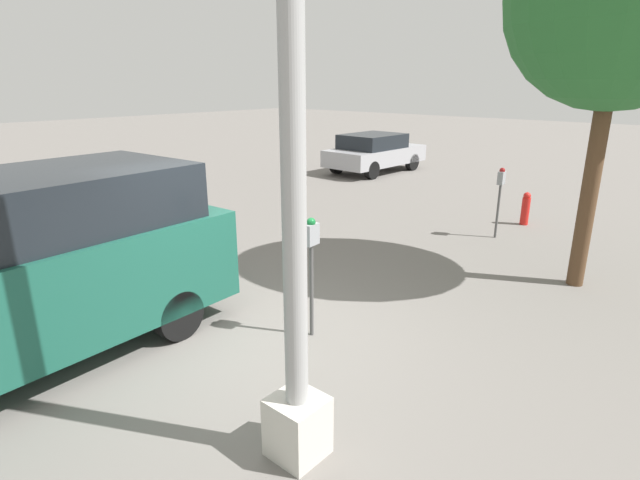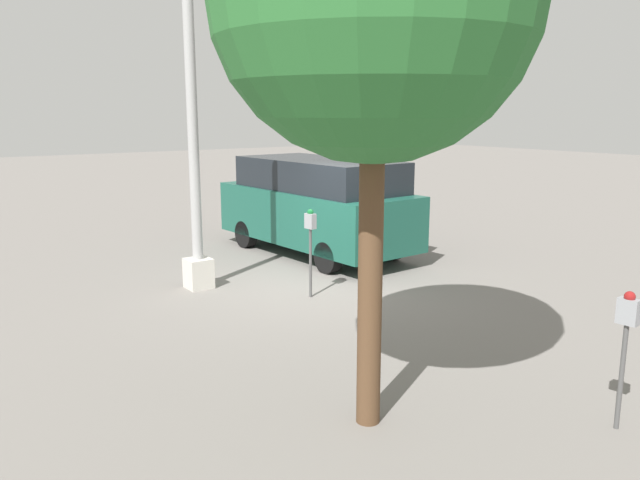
# 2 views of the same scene
# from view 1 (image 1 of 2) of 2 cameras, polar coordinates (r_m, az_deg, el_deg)

# --- Properties ---
(ground_plane) EXTENTS (80.00, 80.00, 0.00)m
(ground_plane) POSITION_cam_1_polar(r_m,az_deg,el_deg) (6.51, -7.57, -10.94)
(ground_plane) COLOR slate
(parking_meter_near) EXTENTS (0.21, 0.13, 1.55)m
(parking_meter_near) POSITION_cam_1_polar(r_m,az_deg,el_deg) (6.05, -1.00, -1.18)
(parking_meter_near) COLOR #4C4C4C
(parking_meter_near) RESTS_ON ground
(parking_meter_far) EXTENTS (0.21, 0.13, 1.46)m
(parking_meter_far) POSITION_cam_1_polar(r_m,az_deg,el_deg) (10.74, 19.93, 5.77)
(parking_meter_far) COLOR #4C4C4C
(parking_meter_far) RESTS_ON ground
(lamp_post) EXTENTS (0.44, 0.44, 5.15)m
(lamp_post) POSITION_cam_1_polar(r_m,az_deg,el_deg) (3.81, -2.90, -1.69)
(lamp_post) COLOR beige
(lamp_post) RESTS_ON ground
(parked_van) EXTENTS (5.08, 2.28, 2.15)m
(parked_van) POSITION_cam_1_polar(r_m,az_deg,el_deg) (6.39, -32.43, -2.94)
(parked_van) COLOR #195142
(parked_van) RESTS_ON ground
(car_distant) EXTENTS (3.90, 1.90, 1.34)m
(car_distant) POSITION_cam_1_polar(r_m,az_deg,el_deg) (17.99, 6.26, 9.99)
(car_distant) COLOR #9E9EA3
(car_distant) RESTS_ON ground
(fire_hydrant) EXTENTS (0.18, 0.18, 0.74)m
(fire_hydrant) POSITION_cam_1_polar(r_m,az_deg,el_deg) (12.13, 22.43, 3.34)
(fire_hydrant) COLOR red
(fire_hydrant) RESTS_ON ground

